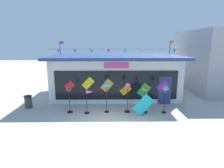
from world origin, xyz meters
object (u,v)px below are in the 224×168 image
wind_spinner_center_right (128,90)px  display_kite_on_ground (143,105)px  wind_spinner_far_left (69,100)px  wind_spinner_center_left (107,87)px  wind_spinner_far_right (165,91)px  trash_bin (28,102)px  wind_spinner_right (144,100)px  wind_spinner_left (89,97)px  kite_shop_building (115,74)px

wind_spinner_center_right → display_kite_on_ground: wind_spinner_center_right is taller
wind_spinner_far_left → display_kite_on_ground: (4.55, -0.60, -0.18)m
wind_spinner_center_left → wind_spinner_center_right: 1.33m
wind_spinner_far_right → trash_bin: 9.08m
wind_spinner_right → wind_spinner_far_right: bearing=-2.6°
wind_spinner_center_left → wind_spinner_far_right: (3.62, -0.18, -0.19)m
wind_spinner_left → wind_spinner_right: 3.47m
wind_spinner_far_left → trash_bin: size_ratio=1.97×
kite_shop_building → display_kite_on_ground: bearing=-73.2°
kite_shop_building → trash_bin: size_ratio=11.88×
wind_spinner_center_left → wind_spinner_right: bearing=-3.0°
kite_shop_building → wind_spinner_right: size_ratio=5.89×
wind_spinner_far_left → wind_spinner_left: size_ratio=1.11×
wind_spinner_far_left → wind_spinner_far_right: bearing=-1.4°
wind_spinner_right → wind_spinner_far_right: wind_spinner_far_right is taller
wind_spinner_center_right → wind_spinner_far_right: wind_spinner_center_right is taller
wind_spinner_center_right → wind_spinner_far_right: bearing=-4.3°
wind_spinner_center_left → wind_spinner_far_right: wind_spinner_center_left is taller
wind_spinner_center_left → wind_spinner_left: bearing=-169.6°
wind_spinner_left → wind_spinner_far_right: size_ratio=0.85×
wind_spinner_center_right → display_kite_on_ground: bearing=-35.3°
wind_spinner_center_left → wind_spinner_center_right: size_ratio=1.04×
wind_spinner_right → display_kite_on_ground: bearing=-107.4°
wind_spinner_far_left → wind_spinner_left: bearing=-7.5°
wind_spinner_left → display_kite_on_ground: wind_spinner_left is taller
kite_shop_building → wind_spinner_center_left: 4.52m
wind_spinner_left → kite_shop_building: bearing=69.3°
wind_spinner_left → wind_spinner_center_right: size_ratio=0.80×
wind_spinner_center_right → trash_bin: 6.79m
wind_spinner_right → wind_spinner_far_left: bearing=178.9°
trash_bin → wind_spinner_center_left: bearing=-9.7°
wind_spinner_right → kite_shop_building: bearing=110.3°
wind_spinner_center_right → trash_bin: (-6.65, 0.92, -1.00)m
wind_spinner_left → wind_spinner_far_right: bearing=0.3°
wind_spinner_right → display_kite_on_ground: wind_spinner_right is taller
wind_spinner_center_right → wind_spinner_far_right: 2.31m
kite_shop_building → display_kite_on_ground: 5.43m
wind_spinner_left → trash_bin: wind_spinner_left is taller
kite_shop_building → display_kite_on_ground: (1.54, -5.11, -1.03)m
kite_shop_building → wind_spinner_center_left: bearing=-98.5°
display_kite_on_ground → wind_spinner_left: bearing=172.5°
kite_shop_building → wind_spinner_right: (1.70, -4.59, -0.89)m
wind_spinner_center_right → wind_spinner_right: wind_spinner_center_right is taller
kite_shop_building → wind_spinner_far_left: 5.48m
kite_shop_building → wind_spinner_far_right: 5.52m
wind_spinner_far_right → trash_bin: size_ratio=2.10×
wind_spinner_center_left → wind_spinner_center_right: bearing=-0.4°
wind_spinner_right → display_kite_on_ground: size_ratio=1.36×
kite_shop_building → wind_spinner_far_right: size_ratio=5.66×
wind_spinner_far_left → display_kite_on_ground: size_ratio=1.33×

